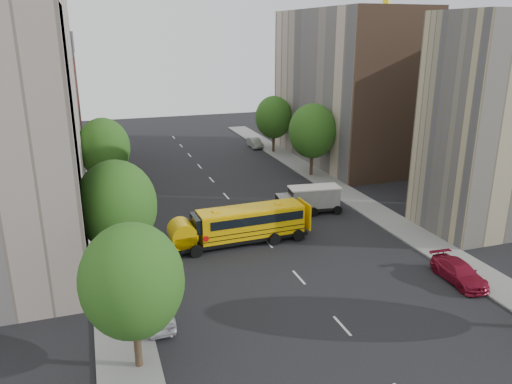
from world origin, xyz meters
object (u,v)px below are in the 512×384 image
school_bus (241,224)px  parked_car_2 (126,174)px  street_tree_4 (312,131)px  street_tree_0 (132,281)px  parked_car_1 (137,205)px  street_tree_5 (274,117)px  street_tree_1 (117,206)px  parked_car_5 (255,143)px  parked_car_0 (157,311)px  safari_truck (309,199)px  parked_car_3 (459,272)px  street_tree_2 (104,148)px

school_bus → parked_car_2: size_ratio=1.85×
street_tree_4 → parked_car_2: (-19.88, 4.68, -4.31)m
street_tree_0 → parked_car_1: (2.20, 21.87, -3.87)m
street_tree_5 → parked_car_2: street_tree_5 is taller
street_tree_1 → parked_car_1: size_ratio=1.68×
parked_car_5 → parked_car_0: bearing=-115.5°
street_tree_5 → school_bus: (-12.97, -27.37, -3.11)m
safari_truck → parked_car_3: 15.41m
parked_car_1 → school_bus: bearing=120.8°
safari_truck → parked_car_0: 20.42m
street_tree_0 → parked_car_0: size_ratio=1.79×
school_bus → parked_car_2: (-6.92, 20.05, -0.83)m
street_tree_1 → parked_car_2: street_tree_1 is taller
parked_car_2 → parked_car_3: size_ratio=1.21×
street_tree_0 → parked_car_3: 21.10m
street_tree_0 → parked_car_5: bearing=64.7°
parked_car_1 → parked_car_3: size_ratio=1.04×
parked_car_1 → street_tree_1: bearing=73.9°
street_tree_0 → parked_car_3: bearing=6.1°
street_tree_1 → school_bus: size_ratio=0.78×
street_tree_2 → street_tree_5: (22.00, 12.00, -0.12)m
parked_car_2 → parked_car_3: 35.66m
street_tree_2 → street_tree_5: size_ratio=1.03×
safari_truck → parked_car_0: size_ratio=1.41×
school_bus → parked_car_2: bearing=106.8°
parked_car_3 → parked_car_5: size_ratio=1.15×
street_tree_5 → parked_car_3: size_ratio=1.66×
parked_car_2 → parked_car_5: 21.49m
street_tree_2 → parked_car_0: bearing=-86.7°
street_tree_1 → street_tree_5: street_tree_1 is taller
school_bus → parked_car_0: school_bus is taller
parked_car_3 → street_tree_4: bearing=90.3°
safari_truck → parked_car_3: safari_truck is taller
school_bus → street_tree_5: bearing=62.4°
safari_truck → school_bus: bearing=-143.1°
street_tree_0 → parked_car_1: bearing=84.3°
street_tree_0 → parked_car_1: size_ratio=1.58×
street_tree_5 → parked_car_3: bearing=-92.1°
street_tree_4 → parked_car_1: 21.17m
parked_car_3 → parked_car_5: (0.00, 41.44, -0.01)m
street_tree_1 → parked_car_3: bearing=-20.8°
street_tree_2 → parked_car_1: size_ratio=1.64×
school_bus → street_tree_0: bearing=-127.8°
parked_car_1 → parked_car_5: (18.40, 21.75, -0.13)m
street_tree_0 → street_tree_5: street_tree_5 is taller
parked_car_1 → parked_car_2: 10.80m
street_tree_0 → street_tree_1: 10.00m
safari_truck → parked_car_1: 15.35m
street_tree_0 → school_bus: size_ratio=0.73×
parked_car_0 → parked_car_1: 18.21m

